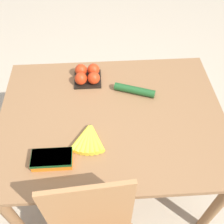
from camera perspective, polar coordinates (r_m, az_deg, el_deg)
The scene contains 6 objects.
ground_plane at distance 2.13m, azimuth 0.00°, elevation -13.50°, with size 12.00×12.00×0.00m, color #B7A88E.
dining_table at distance 1.58m, azimuth 0.00°, elevation -2.92°, with size 1.29×0.97×0.74m.
banana_bunch at distance 1.39m, azimuth -5.13°, elevation -5.95°, with size 0.18×0.18×0.03m.
tomato_pack at distance 1.68m, azimuth -5.38°, elevation 8.09°, with size 0.17×0.17×0.09m.
carrot_bag at distance 1.34m, azimuth -12.92°, elevation -9.91°, with size 0.20×0.10×0.05m.
cucumber_near at distance 1.61m, azimuth 4.92°, elevation 4.77°, with size 0.25×0.13×0.05m.
Camera 1 is at (0.06, 0.95, 1.90)m, focal length 42.00 mm.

